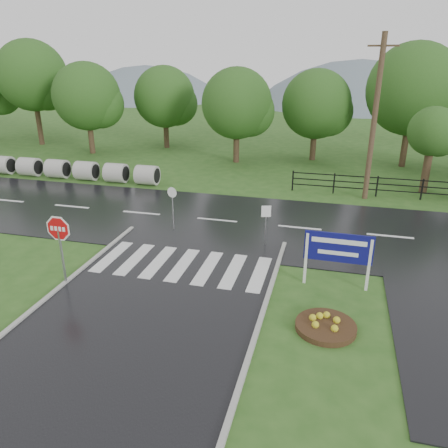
# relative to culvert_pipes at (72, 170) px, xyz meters

# --- Properties ---
(ground) EXTENTS (120.00, 120.00, 0.00)m
(ground) POSITION_rel_culvert_pipes_xyz_m (11.10, -15.00, -0.60)
(ground) COLOR #2C561C
(ground) RESTS_ON ground
(main_road) EXTENTS (90.00, 8.00, 0.04)m
(main_road) POSITION_rel_culvert_pipes_xyz_m (11.10, -5.00, -0.60)
(main_road) COLOR black
(main_road) RESTS_ON ground
(walkway) EXTENTS (2.20, 11.00, 0.04)m
(walkway) POSITION_rel_culvert_pipes_xyz_m (19.60, -11.00, -0.60)
(walkway) COLOR black
(walkway) RESTS_ON ground
(crosswalk) EXTENTS (6.50, 2.80, 0.02)m
(crosswalk) POSITION_rel_culvert_pipes_xyz_m (11.10, -10.00, -0.54)
(crosswalk) COLOR silver
(crosswalk) RESTS_ON ground
(fence_west) EXTENTS (9.58, 0.08, 1.20)m
(fence_west) POSITION_rel_culvert_pipes_xyz_m (18.85, 1.00, 0.12)
(fence_west) COLOR black
(fence_west) RESTS_ON ground
(hills) EXTENTS (102.00, 48.00, 48.00)m
(hills) POSITION_rel_culvert_pipes_xyz_m (14.60, 50.00, -16.14)
(hills) COLOR slate
(hills) RESTS_ON ground
(treeline) EXTENTS (83.20, 5.20, 10.00)m
(treeline) POSITION_rel_culvert_pipes_xyz_m (12.10, 9.00, -0.60)
(treeline) COLOR #224E18
(treeline) RESTS_ON ground
(culvert_pipes) EXTENTS (11.80, 1.20, 1.20)m
(culvert_pipes) POSITION_rel_culvert_pipes_xyz_m (0.00, 0.00, 0.00)
(culvert_pipes) COLOR #9E9B93
(culvert_pipes) RESTS_ON ground
(stop_sign) EXTENTS (1.22, 0.06, 2.74)m
(stop_sign) POSITION_rel_culvert_pipes_xyz_m (7.56, -12.36, 1.30)
(stop_sign) COLOR #939399
(stop_sign) RESTS_ON ground
(estate_billboard) EXTENTS (2.31, 0.10, 2.02)m
(estate_billboard) POSITION_rel_culvert_pipes_xyz_m (16.80, -10.12, 0.79)
(estate_billboard) COLOR silver
(estate_billboard) RESTS_ON ground
(flower_bed) EXTENTS (1.80, 1.80, 0.36)m
(flower_bed) POSITION_rel_culvert_pipes_xyz_m (16.60, -12.83, -0.47)
(flower_bed) COLOR #332111
(flower_bed) RESTS_ON ground
(reg_sign_small) EXTENTS (0.39, 0.14, 1.79)m
(reg_sign_small) POSITION_rel_culvert_pipes_xyz_m (13.85, -7.29, 0.70)
(reg_sign_small) COLOR #939399
(reg_sign_small) RESTS_ON ground
(reg_sign_round) EXTENTS (0.47, 0.13, 2.07)m
(reg_sign_round) POSITION_rel_culvert_pipes_xyz_m (9.47, -6.64, 0.72)
(reg_sign_round) COLOR #939399
(reg_sign_round) RESTS_ON ground
(utility_pole_east) EXTENTS (1.52, 0.46, 8.65)m
(utility_pole_east) POSITION_rel_culvert_pipes_xyz_m (18.23, 0.50, 3.79)
(utility_pole_east) COLOR #473523
(utility_pole_east) RESTS_ON ground
(entrance_tree_left) EXTENTS (2.74, 2.74, 4.94)m
(entrance_tree_left) POSITION_rel_culvert_pipes_xyz_m (21.57, 2.50, 2.92)
(entrance_tree_left) COLOR #3D2B1C
(entrance_tree_left) RESTS_ON ground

